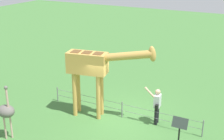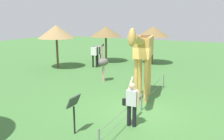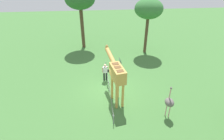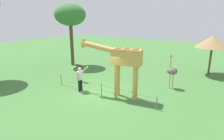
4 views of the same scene
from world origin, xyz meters
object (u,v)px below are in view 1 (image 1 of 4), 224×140
object	(u,v)px
giraffe	(94,67)
visitor	(157,104)
ostrich	(6,111)
info_sign	(180,127)

from	to	relation	value
giraffe	visitor	world-z (taller)	giraffe
ostrich	info_sign	size ratio (longest dim) A/B	1.70
visitor	ostrich	xyz separation A→B (m)	(-4.69, -3.74, 0.27)
visitor	info_sign	distance (m)	2.00
visitor	info_sign	bearing A→B (deg)	-46.69
info_sign	visitor	bearing A→B (deg)	133.31
info_sign	ostrich	bearing A→B (deg)	-159.40
visitor	giraffe	bearing A→B (deg)	-167.46
ostrich	info_sign	distance (m)	6.49
giraffe	ostrich	world-z (taller)	giraffe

